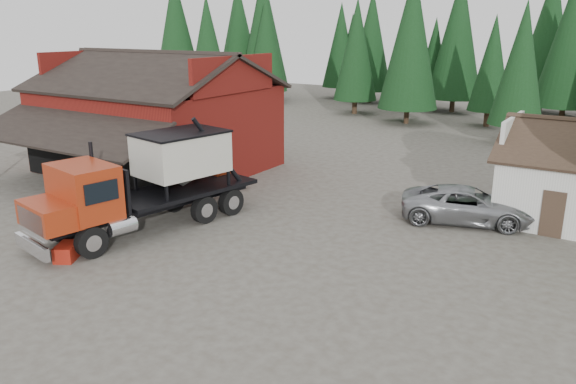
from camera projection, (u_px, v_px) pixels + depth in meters
The scene contains 9 objects.
ground at pixel (182, 259), 21.43m from camera, with size 120.00×120.00×0.00m, color #4C463C.
red_barn at pixel (157, 125), 34.32m from camera, with size 12.80×13.63×7.18m.
conifer_backdrop at pixel (474, 116), 55.46m from camera, with size 76.00×16.00×16.00m, color black, non-canonical shape.
near_pine_a at pixel (208, 49), 53.56m from camera, with size 4.40×4.40×11.40m.
near_pine_b at pixel (521, 63), 40.98m from camera, with size 3.96×3.96×10.40m.
near_pine_d at pixel (411, 39), 48.92m from camera, with size 5.28×5.28×13.40m.
feed_truck at pixel (149, 180), 24.09m from camera, with size 4.70×10.69×4.67m.
silver_car at pixel (467, 205), 25.20m from camera, with size 2.67×5.79×1.61m, color #93959A.
equip_box at pixel (67, 252), 21.29m from camera, with size 0.70×1.10×0.60m, color maroon.
Camera 1 is at (14.00, -14.59, 8.55)m, focal length 35.00 mm.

